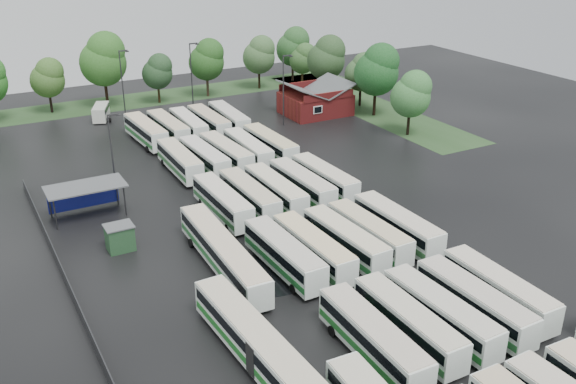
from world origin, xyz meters
TOP-DOWN VIEW (x-y plane):
  - ground at (0.00, 0.00)m, footprint 160.00×160.00m
  - brick_building at (24.00, 42.77)m, footprint 10.07×8.60m
  - wash_shed at (-17.20, 22.02)m, footprint 8.20×4.20m
  - utility_hut at (-16.20, 12.60)m, footprint 2.70×2.20m
  - grass_strip_north at (2.00, 64.80)m, footprint 80.00×10.00m
  - grass_strip_east at (34.00, 42.80)m, footprint 10.00×50.00m
  - west_fence at (-22.20, 8.00)m, footprint 0.10×50.00m
  - bus_r1c0 at (-4.59, -12.73)m, footprint 2.71×11.50m
  - bus_r1c1 at (-1.08, -12.36)m, footprint 2.41×11.10m
  - bus_r1c2 at (1.93, -12.53)m, footprint 2.72×11.24m
  - bus_r1c3 at (5.28, -12.69)m, footprint 2.56×11.29m
  - bus_r1c4 at (8.37, -12.24)m, footprint 2.53×11.14m
  - bus_r2c0 at (-4.28, 1.34)m, footprint 2.57×11.41m
  - bus_r2c1 at (-1.36, 1.13)m, footprint 2.61×11.26m
  - bus_r2c2 at (2.15, 1.09)m, footprint 2.81×11.19m
  - bus_r2c3 at (5.01, 1.29)m, footprint 2.63×11.06m
  - bus_r2c4 at (8.33, 1.14)m, footprint 2.60×11.55m
  - bus_r3c0 at (-4.52, 14.67)m, footprint 2.43×11.22m
  - bus_r3c1 at (-1.31, 14.77)m, footprint 2.40×11.17m
  - bus_r3c2 at (1.86, 14.64)m, footprint 2.40×11.17m
  - bus_r3c3 at (5.32, 14.76)m, footprint 2.62×11.32m
  - bus_r3c4 at (8.53, 15.08)m, footprint 2.67×11.18m
  - bus_r4c0 at (-4.23, 28.70)m, footprint 2.51×11.14m
  - bus_r4c1 at (-1.16, 28.22)m, footprint 2.73×11.21m
  - bus_r4c2 at (1.90, 28.36)m, footprint 2.96×11.38m
  - bus_r4c3 at (5.05, 28.42)m, footprint 2.62×11.18m
  - bus_r4c4 at (8.34, 28.50)m, footprint 2.65×11.48m
  - bus_r5c0 at (-4.46, 41.87)m, footprint 2.99×11.59m
  - bus_r5c1 at (-1.10, 42.10)m, footprint 2.75×11.31m
  - bus_r5c2 at (1.99, 42.05)m, footprint 2.62×11.01m
  - bus_r5c3 at (5.12, 41.91)m, footprint 2.51×11.21m
  - bus_r5c4 at (8.32, 41.86)m, footprint 2.93×11.51m
  - artic_bus_west_b at (-9.01, 4.28)m, footprint 3.01×17.01m
  - artic_bus_west_c at (-12.29, -9.78)m, footprint 3.06×17.19m
  - minibus at (-7.26, 56.29)m, footprint 3.84×5.74m
  - tree_north_1 at (-13.21, 64.23)m, footprint 5.45×5.45m
  - tree_north_2 at (-4.28, 63.19)m, footprint 7.61×7.61m
  - tree_north_3 at (4.12, 61.45)m, footprint 5.14×5.14m
  - tree_north_4 at (13.09, 61.30)m, footprint 6.20×6.20m
  - tree_north_5 at (23.60, 61.90)m, footprint 5.93×5.93m
  - tree_north_6 at (31.79, 63.80)m, footprint 6.33×6.33m
  - tree_east_0 at (30.63, 26.96)m, footprint 5.81×5.81m
  - tree_east_1 at (32.15, 37.45)m, footprint 7.03×7.03m
  - tree_east_2 at (33.29, 43.18)m, footprint 5.49×5.49m
  - tree_east_3 at (31.19, 50.86)m, footprint 6.61×6.61m
  - tree_east_4 at (31.64, 59.90)m, footprint 4.88×4.86m
  - lamp_post_ne at (16.73, 39.94)m, footprint 1.66×0.32m
  - lamp_post_nw at (-12.98, 25.71)m, footprint 1.50×0.29m
  - lamp_post_back_w at (-3.35, 56.07)m, footprint 1.63×0.32m
  - lamp_post_back_e at (8.11, 55.85)m, footprint 1.65×0.32m
  - puddle_2 at (-5.66, 1.52)m, footprint 7.78×7.78m
  - puddle_3 at (6.73, -0.70)m, footprint 3.37×3.37m

SIDE VIEW (x-z plane):
  - ground at x=0.00m, z-range 0.00..0.00m
  - puddle_2 at x=-5.66m, z-range 0.00..0.01m
  - puddle_3 at x=6.73m, z-range 0.00..0.01m
  - grass_strip_north at x=2.00m, z-range 0.00..0.01m
  - grass_strip_east at x=34.00m, z-range 0.00..0.01m
  - west_fence at x=-22.20m, z-range 0.00..1.20m
  - minibus at x=-7.26m, z-range 0.13..2.48m
  - utility_hut at x=-16.20m, z-range 0.01..2.63m
  - bus_r5c2 at x=1.99m, z-range 0.15..3.20m
  - bus_r2c3 at x=5.01m, z-range 0.15..3.22m
  - bus_r1c1 at x=-1.08m, z-range 0.15..3.24m
  - bus_r2c2 at x=2.15m, z-range 0.15..3.24m
  - bus_r4c0 at x=-4.23m, z-range 0.15..3.25m
  - bus_r1c4 at x=8.37m, z-range 0.15..3.25m
  - bus_r3c4 at x=8.53m, z-range 0.15..3.25m
  - bus_r4c3 at x=5.05m, z-range 0.15..3.25m
  - bus_r4c1 at x=-1.16m, z-range 0.15..3.25m
  - bus_r3c2 at x=1.86m, z-range 0.16..3.26m
  - bus_r3c1 at x=-1.31m, z-range 0.16..3.26m
  - bus_r1c2 at x=1.93m, z-range 0.16..3.27m
  - bus_r5c3 at x=5.12m, z-range 0.16..3.27m
  - bus_r3c0 at x=-4.52m, z-range 0.16..3.28m
  - bus_r2c1 at x=-1.36m, z-range 0.16..3.28m
  - bus_r5c1 at x=-1.10m, z-range 0.16..3.29m
  - bus_r1c3 at x=5.28m, z-range 0.16..3.29m
  - bus_r3c3 at x=5.32m, z-range 0.16..3.29m
  - bus_r4c2 at x=1.90m, z-range 0.16..3.29m
  - bus_r2c0 at x=-4.28m, z-range 0.16..3.33m
  - artic_bus_west_b at x=-9.01m, z-range 0.17..3.31m
  - bus_r5c4 at x=8.32m, z-range 0.16..3.34m
  - bus_r4c4 at x=8.34m, z-range 0.16..3.34m
  - bus_r1c0 at x=-4.59m, z-range 0.16..3.35m
  - bus_r5c0 at x=-4.46m, z-range 0.16..3.36m
  - artic_bus_west_c at x=-12.29m, z-range 0.17..3.35m
  - bus_r2c4 at x=8.33m, z-range 0.16..3.37m
  - brick_building at x=24.00m, z-range -0.83..4.56m
  - wash_shed at x=-17.20m, z-range 1.20..4.78m
  - tree_east_4 at x=31.64m, z-range 1.15..9.20m
  - tree_north_3 at x=4.12m, z-range 1.22..9.73m
  - lamp_post_nw at x=-12.98m, z-range 0.78..10.51m
  - tree_north_1 at x=-13.21m, z-range 1.29..10.33m
  - tree_east_2 at x=33.29m, z-range 1.30..10.39m
  - lamp_post_back_w at x=-3.35m, z-range 0.85..11.45m
  - tree_east_0 at x=30.63m, z-range 1.38..11.01m
  - lamp_post_back_e at x=8.11m, z-range 0.86..11.59m
  - lamp_post_ne at x=16.73m, z-range 0.87..11.62m
  - tree_north_5 at x=23.60m, z-range 1.41..11.23m
  - tree_north_4 at x=13.09m, z-range 1.47..11.74m
  - tree_north_6 at x=31.79m, z-range 1.50..11.99m
  - tree_east_3 at x=31.19m, z-range 1.57..12.51m
  - tree_east_1 at x=32.15m, z-range 1.67..13.31m
  - tree_north_2 at x=-4.28m, z-range 1.81..14.42m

